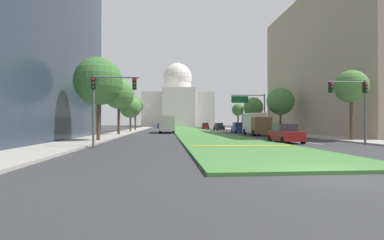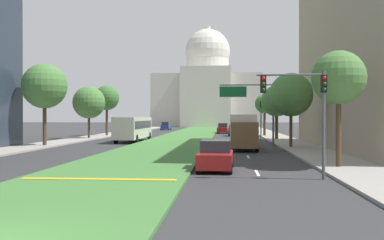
% 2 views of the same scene
% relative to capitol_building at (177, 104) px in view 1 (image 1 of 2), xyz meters
% --- Properties ---
extents(ground_plane, '(284.04, 284.04, 0.00)m').
position_rel_capitol_building_xyz_m(ground_plane, '(0.00, -63.74, -11.22)').
color(ground_plane, '#333335').
extents(grass_median, '(8.02, 116.20, 0.14)m').
position_rel_capitol_building_xyz_m(grass_median, '(0.00, -70.20, -11.15)').
color(grass_median, '#427A38').
rests_on(grass_median, ground_plane).
extents(median_curb_nose, '(7.22, 0.50, 0.04)m').
position_rel_capitol_building_xyz_m(median_curb_nose, '(0.00, -118.03, -11.06)').
color(median_curb_nose, gold).
rests_on(median_curb_nose, grass_median).
extents(lane_dashes_right, '(0.16, 50.02, 0.01)m').
position_rel_capitol_building_xyz_m(lane_dashes_right, '(7.52, -88.67, -11.22)').
color(lane_dashes_right, silver).
rests_on(lane_dashes_right, ground_plane).
extents(sidewalk_left, '(4.00, 116.20, 0.15)m').
position_rel_capitol_building_xyz_m(sidewalk_left, '(-13.02, -76.65, -11.15)').
color(sidewalk_left, '#9E9991').
rests_on(sidewalk_left, ground_plane).
extents(sidewalk_right, '(4.00, 116.20, 0.15)m').
position_rel_capitol_building_xyz_m(sidewalk_right, '(13.02, -76.65, -11.15)').
color(sidewalk_right, '#9E9991').
rests_on(sidewalk_right, ground_plane).
extents(midrise_block_right, '(13.60, 29.92, 21.08)m').
position_rel_capitol_building_xyz_m(midrise_block_right, '(21.82, -97.06, -0.68)').
color(midrise_block_right, tan).
rests_on(midrise_block_right, ground_plane).
extents(capitol_building, '(32.93, 28.50, 31.80)m').
position_rel_capitol_building_xyz_m(capitol_building, '(0.00, 0.00, 0.00)').
color(capitol_building, silver).
rests_on(capitol_building, ground_plane).
extents(traffic_light_near_left, '(3.34, 0.35, 5.20)m').
position_rel_capitol_building_xyz_m(traffic_light_near_left, '(-9.68, -116.83, -7.43)').
color(traffic_light_near_left, '#515456').
rests_on(traffic_light_near_left, ground_plane).
extents(traffic_light_near_right, '(3.34, 0.35, 5.20)m').
position_rel_capitol_building_xyz_m(traffic_light_near_right, '(9.68, -116.22, -7.43)').
color(traffic_light_near_right, '#515456').
rests_on(traffic_light_near_right, ground_plane).
extents(traffic_light_far_right, '(0.28, 0.35, 5.20)m').
position_rel_capitol_building_xyz_m(traffic_light_far_right, '(10.52, -79.31, -7.91)').
color(traffic_light_far_right, '#515456').
rests_on(traffic_light_far_right, ground_plane).
extents(overhead_guide_sign, '(5.64, 0.20, 6.50)m').
position_rel_capitol_building_xyz_m(overhead_guide_sign, '(8.61, -92.39, -6.57)').
color(overhead_guide_sign, '#515456').
rests_on(overhead_guide_sign, ground_plane).
extents(street_tree_left_near, '(4.54, 4.54, 8.00)m').
position_rel_capitol_building_xyz_m(street_tree_left_near, '(-11.76, -110.07, -5.51)').
color(street_tree_left_near, '#4C3823').
rests_on(street_tree_left_near, ground_plane).
extents(street_tree_right_near, '(3.10, 3.10, 6.83)m').
position_rel_capitol_building_xyz_m(street_tree_right_near, '(12.30, -111.95, -5.99)').
color(street_tree_right_near, '#4C3823').
rests_on(street_tree_right_near, ground_plane).
extents(street_tree_left_mid, '(4.50, 4.50, 8.32)m').
position_rel_capitol_building_xyz_m(street_tree_left_mid, '(-12.29, -95.45, -5.18)').
color(street_tree_left_mid, '#4C3823').
rests_on(street_tree_left_mid, ground_plane).
extents(street_tree_right_mid, '(4.14, 4.14, 7.17)m').
position_rel_capitol_building_xyz_m(street_tree_right_mid, '(12.01, -95.80, -6.14)').
color(street_tree_right_mid, '#4C3823').
rests_on(street_tree_right_mid, ground_plane).
extents(street_tree_left_far, '(4.32, 4.32, 7.06)m').
position_rel_capitol_building_xyz_m(street_tree_left_far, '(-12.43, -80.98, -6.33)').
color(street_tree_left_far, '#4C3823').
rests_on(street_tree_left_far, ground_plane).
extents(street_tree_right_far, '(4.02, 4.02, 7.02)m').
position_rel_capitol_building_xyz_m(street_tree_right_far, '(12.36, -81.19, -6.24)').
color(street_tree_right_far, '#4C3823').
rests_on(street_tree_right_far, ground_plane).
extents(street_tree_left_distant, '(3.80, 3.80, 7.78)m').
position_rel_capitol_building_xyz_m(street_tree_left_distant, '(-12.38, -72.51, -5.38)').
color(street_tree_left_distant, '#4C3823').
rests_on(street_tree_left_distant, ground_plane).
extents(street_tree_right_distant, '(2.93, 2.93, 6.40)m').
position_rel_capitol_building_xyz_m(street_tree_right_distant, '(11.69, -71.49, -6.36)').
color(street_tree_right_distant, '#4C3823').
rests_on(street_tree_right_distant, ground_plane).
extents(sedan_lead_stopped, '(2.06, 4.27, 1.69)m').
position_rel_capitol_building_xyz_m(sedan_lead_stopped, '(5.27, -113.03, -10.43)').
color(sedan_lead_stopped, maroon).
rests_on(sedan_lead_stopped, ground_plane).
extents(sedan_midblock, '(2.09, 4.42, 1.87)m').
position_rel_capitol_building_xyz_m(sedan_midblock, '(7.35, -88.48, -10.36)').
color(sedan_midblock, navy).
rests_on(sedan_midblock, ground_plane).
extents(sedan_distant, '(2.06, 4.36, 1.79)m').
position_rel_capitol_building_xyz_m(sedan_distant, '(7.22, -70.59, -10.39)').
color(sedan_distant, black).
rests_on(sedan_distant, ground_plane).
extents(sedan_far_horizon, '(2.14, 4.42, 1.82)m').
position_rel_capitol_building_xyz_m(sedan_far_horizon, '(5.34, -60.31, -10.38)').
color(sedan_far_horizon, maroon).
rests_on(sedan_far_horizon, ground_plane).
extents(sedan_very_far, '(1.92, 4.23, 1.79)m').
position_rel_capitol_building_xyz_m(sedan_very_far, '(-7.43, -42.52, -10.39)').
color(sedan_very_far, navy).
rests_on(sedan_very_far, ground_plane).
extents(box_truck_delivery, '(2.40, 6.40, 3.20)m').
position_rel_capitol_building_xyz_m(box_truck_delivery, '(7.40, -98.19, -9.55)').
color(box_truck_delivery, brown).
rests_on(box_truck_delivery, ground_plane).
extents(city_bus, '(2.62, 11.00, 2.95)m').
position_rel_capitol_building_xyz_m(city_bus, '(-5.27, -86.18, -9.45)').
color(city_bus, beige).
rests_on(city_bus, ground_plane).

